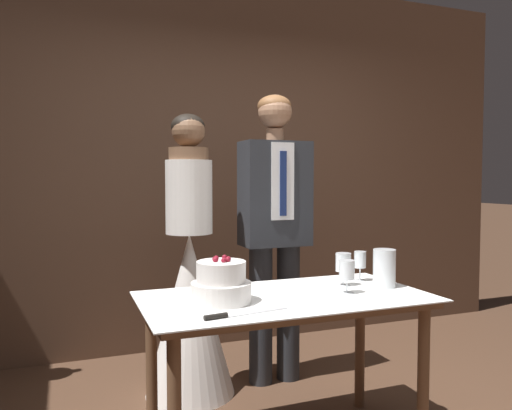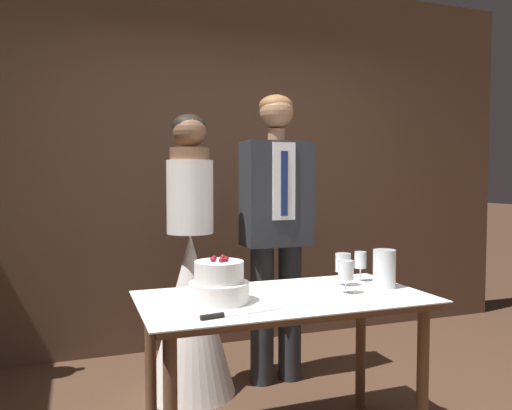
{
  "view_description": "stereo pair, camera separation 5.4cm",
  "coord_description": "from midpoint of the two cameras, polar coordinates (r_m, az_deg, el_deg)",
  "views": [
    {
      "loc": [
        -1.13,
        -1.83,
        1.31
      ],
      "look_at": [
        -0.15,
        0.71,
        1.17
      ],
      "focal_mm": 35.0,
      "sensor_mm": 36.0,
      "label": 1
    },
    {
      "loc": [
        -1.08,
        -1.85,
        1.31
      ],
      "look_at": [
        -0.15,
        0.71,
        1.17
      ],
      "focal_mm": 35.0,
      "sensor_mm": 36.0,
      "label": 2
    }
  ],
  "objects": [
    {
      "name": "wall_back",
      "position": [
        3.99,
        -4.95,
        4.99
      ],
      "size": [
        5.37,
        0.12,
        2.9
      ],
      "primitive_type": "cube",
      "color": "#513828",
      "rests_on": "ground_plane"
    },
    {
      "name": "cake_table",
      "position": [
        2.45,
        2.74,
        -12.49
      ],
      "size": [
        1.37,
        0.72,
        0.75
      ],
      "color": "brown",
      "rests_on": "ground_plane"
    },
    {
      "name": "tiered_cake",
      "position": [
        2.29,
        -4.68,
        -8.96
      ],
      "size": [
        0.27,
        0.27,
        0.21
      ],
      "color": "white",
      "rests_on": "cake_table"
    },
    {
      "name": "cake_knife",
      "position": [
        2.07,
        -3.66,
        -12.43
      ],
      "size": [
        0.39,
        0.08,
        0.02
      ],
      "rotation": [
        0.0,
        0.0,
        0.15
      ],
      "color": "silver",
      "rests_on": "cake_table"
    },
    {
      "name": "wine_glass_near",
      "position": [
        2.49,
        9.73,
        -7.51
      ],
      "size": [
        0.08,
        0.08,
        0.16
      ],
      "color": "silver",
      "rests_on": "cake_table"
    },
    {
      "name": "wine_glass_middle",
      "position": [
        2.8,
        11.27,
        -6.24
      ],
      "size": [
        0.06,
        0.06,
        0.16
      ],
      "color": "silver",
      "rests_on": "cake_table"
    },
    {
      "name": "wine_glass_far",
      "position": [
        2.66,
        9.37,
        -6.57
      ],
      "size": [
        0.08,
        0.08,
        0.17
      ],
      "color": "silver",
      "rests_on": "cake_table"
    },
    {
      "name": "hurricane_candle",
      "position": [
        2.67,
        13.89,
        -7.13
      ],
      "size": [
        0.12,
        0.12,
        0.2
      ],
      "color": "silver",
      "rests_on": "cake_table"
    },
    {
      "name": "bride",
      "position": [
        3.1,
        -8.09,
        -9.92
      ],
      "size": [
        0.54,
        0.54,
        1.7
      ],
      "color": "white",
      "rests_on": "ground_plane"
    },
    {
      "name": "groom",
      "position": [
        3.2,
        1.68,
        -1.75
      ],
      "size": [
        0.43,
        0.25,
        1.85
      ],
      "color": "#282B30",
      "rests_on": "ground_plane"
    }
  ]
}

